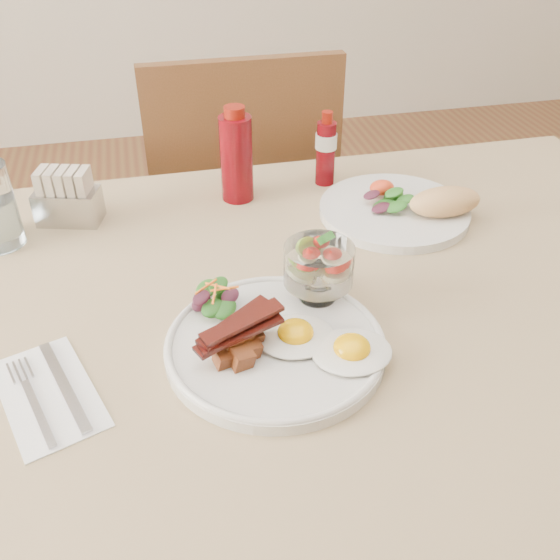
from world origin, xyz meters
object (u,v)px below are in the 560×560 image
Objects in this scene: hot_sauce_bottle at (326,149)px; fruit_cup at (319,265)px; chair_far at (240,211)px; main_plate at (275,346)px; ketchup_bottle at (236,157)px; second_plate at (406,207)px; table at (313,341)px; sugar_caddy at (67,199)px.

fruit_cup is at bearing -107.87° from hot_sauce_bottle.
hot_sauce_bottle is (0.12, 0.36, -0.00)m from fruit_cup.
chair_far is 0.81m from main_plate.
second_plate is at bearing -25.92° from ketchup_bottle.
main_plate is 2.92× the size of fruit_cup.
table is at bearing -79.79° from ketchup_bottle.
sugar_caddy is (-0.56, 0.11, 0.02)m from second_plate.
second_plate is at bearing 40.69° from table.
chair_far is 0.58m from second_plate.
second_plate is at bearing 44.28° from main_plate.
main_plate is at bearing -134.66° from fruit_cup.
hot_sauce_bottle is 0.46m from sugar_caddy.
chair_far is at bearing 108.99° from hot_sauce_bottle.
ketchup_bottle is 0.17m from hot_sauce_bottle.
chair_far is 9.71× the size of fruit_cup.
hot_sauce_bottle is (-0.10, 0.15, 0.05)m from second_plate.
sugar_caddy reaches higher than table.
fruit_cup is 0.69× the size of hot_sauce_bottle.
chair_far is 0.75m from fruit_cup.
hot_sauce_bottle is (0.19, 0.44, 0.06)m from main_plate.
table is 13.88× the size of fruit_cup.
main_plate is 2.44× the size of sugar_caddy.
sugar_caddy is at bearing 139.59° from table.
sugar_caddy reaches higher than main_plate.
hot_sauce_bottle reaches higher than fruit_cup.
chair_far reaches higher than ketchup_bottle.
ketchup_bottle reaches higher than main_plate.
chair_far is (0.00, 0.66, -0.14)m from table.
fruit_cup is at bearing -136.10° from second_plate.
ketchup_bottle is 1.22× the size of hot_sauce_bottle.
main_plate is 0.41m from second_plate.
chair_far is 8.09× the size of sugar_caddy.
second_plate is at bearing -56.86° from hot_sauce_bottle.
chair_far is at bearing 83.99° from main_plate.
table is 7.84× the size of ketchup_bottle.
fruit_cup is 0.56× the size of ketchup_bottle.
ketchup_bottle is at bearing 100.21° from table.
ketchup_bottle reaches higher than sugar_caddy.
chair_far is at bearing 80.83° from ketchup_bottle.
ketchup_bottle is at bearing 86.67° from main_plate.
fruit_cup reaches higher than second_plate.
second_plate is (0.29, 0.29, 0.01)m from main_plate.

